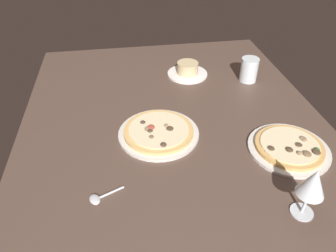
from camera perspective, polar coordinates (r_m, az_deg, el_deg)
dining_table at (r=111.81cm, az=1.65°, el=-1.74°), size 150.00×110.00×4.00cm
pizza_main at (r=108.29cm, az=-1.71°, el=-1.08°), size 27.75×27.75×3.36cm
pizza_side at (r=109.31cm, az=21.01°, el=-3.63°), size 26.07×26.07×3.39cm
ramekin_on_saucer at (r=144.61cm, az=3.54°, el=10.02°), size 18.05×18.05×5.92cm
wine_glass_far at (r=85.12cm, az=24.70°, el=-9.44°), size 7.01×7.01×15.47cm
water_glass at (r=143.13cm, az=14.36°, el=9.58°), size 7.47×7.47×10.32cm
spoon at (r=90.52cm, az=-12.34°, el=-12.53°), size 6.11×10.16×1.00cm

